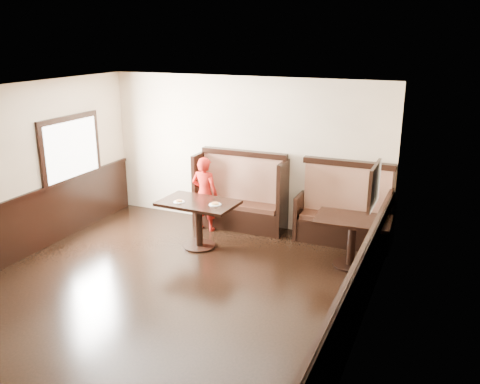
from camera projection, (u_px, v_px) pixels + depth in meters
The scene contains 9 objects.
ground at pixel (145, 307), 6.83m from camera, with size 7.00×7.00×0.00m, color black.
room_shell at pixel (135, 250), 6.99m from camera, with size 7.00×7.00×7.00m.
booth_main at pixel (241, 200), 9.56m from camera, with size 1.75×0.72×1.45m.
booth_neighbor at pixel (344, 216), 8.84m from camera, with size 1.65×0.72×1.45m.
table_main at pixel (199, 212), 8.58m from camera, with size 1.33×0.87×0.82m.
table_neighbor at pixel (352, 230), 7.88m from camera, with size 1.18×0.80×0.80m.
child at pixel (205, 194), 9.34m from camera, with size 0.51×0.33×1.40m, color #A91912.
pizza_plate_left at pixel (179, 201), 8.50m from camera, with size 0.19×0.19×0.03m.
pizza_plate_right at pixel (215, 204), 8.36m from camera, with size 0.21×0.21×0.04m.
Camera 1 is at (3.57, -5.06, 3.52)m, focal length 38.00 mm.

